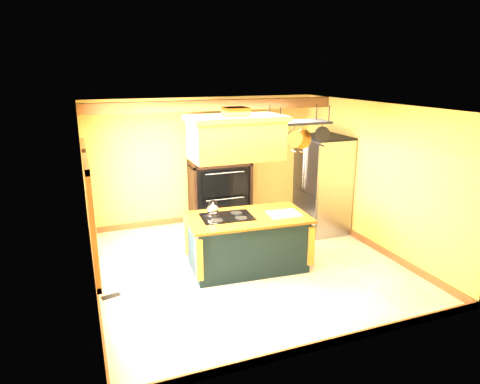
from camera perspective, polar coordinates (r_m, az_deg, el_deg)
floor at (r=7.52m, az=0.96°, el=-9.63°), size 5.00×5.00×0.00m
ceiling at (r=6.80m, az=1.06°, el=11.35°), size 5.00×5.00×0.00m
wall_back at (r=9.34m, az=-4.75°, el=4.21°), size 5.00×0.02×2.70m
wall_front at (r=4.94m, az=12.00°, el=-7.03°), size 5.00×0.02×2.70m
wall_left at (r=6.56m, az=-19.69°, el=-1.80°), size 0.02×5.00×2.70m
wall_right at (r=8.28m, az=17.29°, el=1.99°), size 0.02×5.00×2.70m
ceiling_beam at (r=8.40m, az=-3.38°, el=11.47°), size 5.00×0.15×0.20m
window_near at (r=5.79m, az=-19.12°, el=-3.58°), size 0.06×1.06×1.56m
window_far at (r=7.13m, az=-19.62°, el=-0.00°), size 0.06×1.06×1.56m
kitchen_island at (r=7.23m, az=0.95°, el=-6.62°), size 2.08×1.25×1.11m
range_hood at (r=6.68m, az=-0.57°, el=7.43°), size 1.49×0.84×0.80m
pot_rack at (r=7.13m, az=7.86°, el=8.47°), size 1.03×0.49×0.74m
refrigerator at (r=8.92m, az=10.90°, el=0.75°), size 0.84×0.99×1.94m
hutch at (r=9.28m, az=-2.74°, el=1.27°), size 1.31×0.59×2.31m
floor_register at (r=6.83m, az=-16.81°, el=-13.14°), size 0.30×0.18×0.01m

